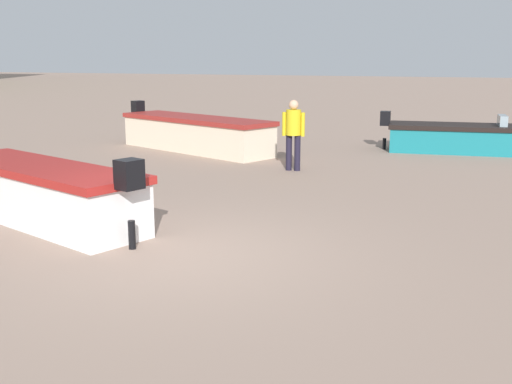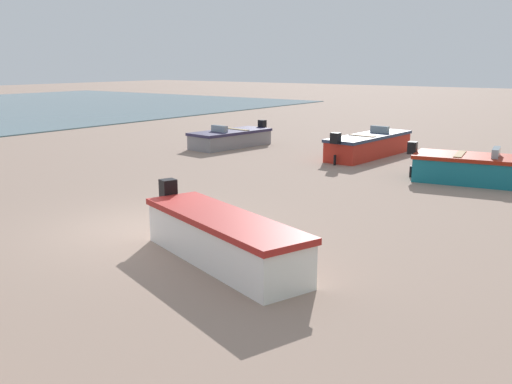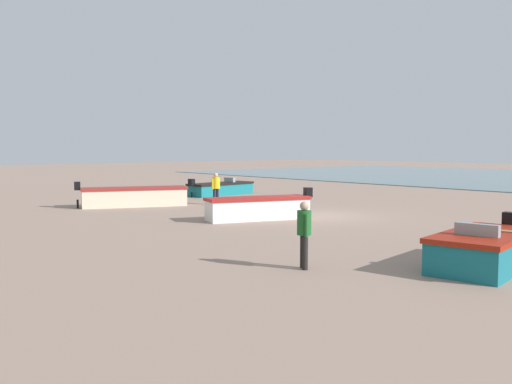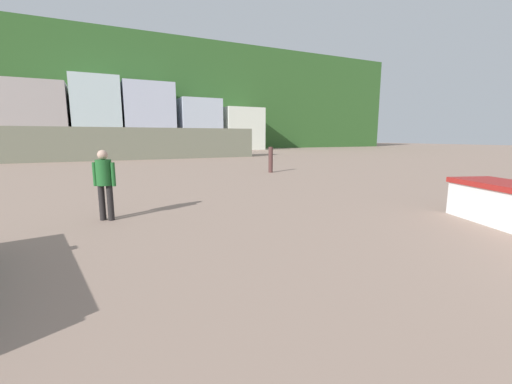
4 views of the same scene
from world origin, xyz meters
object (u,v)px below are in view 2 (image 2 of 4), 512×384
object	(u,v)px
boat_grey_2	(231,138)
boat_teal_4	(473,168)
boat_red_1	(369,145)
boat_white_5	(222,238)

from	to	relation	value
boat_grey_2	boat_teal_4	bearing A→B (deg)	179.17
boat_red_1	boat_grey_2	xyz separation A→B (m)	(1.15, -6.20, -0.07)
boat_white_5	boat_grey_2	bearing A→B (deg)	-123.41
boat_grey_2	boat_red_1	bearing A→B (deg)	-162.24
boat_red_1	boat_grey_2	size ratio (longest dim) A/B	1.21
boat_grey_2	boat_teal_4	world-z (taller)	boat_teal_4
boat_red_1	boat_teal_4	bearing A→B (deg)	-25.60
boat_red_1	boat_grey_2	world-z (taller)	boat_red_1
boat_grey_2	boat_white_5	distance (m)	15.15
boat_grey_2	boat_teal_4	distance (m)	11.14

